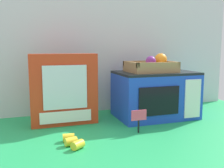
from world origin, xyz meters
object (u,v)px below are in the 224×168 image
price_sign (139,118)px  food_groups_crate (152,66)px  cookie_set_box (64,90)px  loose_toy_banana (72,141)px  toy_microwave (155,94)px

price_sign → food_groups_crate: bearing=51.4°
cookie_set_box → loose_toy_banana: 0.32m
toy_microwave → loose_toy_banana: bearing=-151.5°
toy_microwave → loose_toy_banana: 0.56m
food_groups_crate → price_sign: food_groups_crate is taller
toy_microwave → food_groups_crate: food_groups_crate is taller
toy_microwave → cookie_set_box: 0.48m
price_sign → toy_microwave: bearing=48.3°
loose_toy_banana → cookie_set_box: bearing=87.6°
food_groups_crate → price_sign: 0.33m
price_sign → cookie_set_box: bearing=141.9°
food_groups_crate → cookie_set_box: bearing=177.8°
food_groups_crate → loose_toy_banana: size_ratio=1.80×
cookie_set_box → loose_toy_banana: bearing=-92.4°
food_groups_crate → loose_toy_banana: bearing=-150.7°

